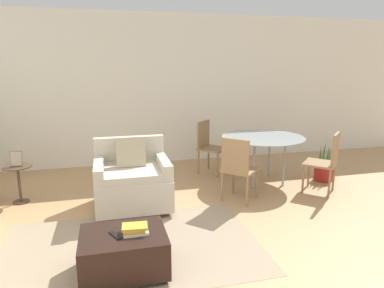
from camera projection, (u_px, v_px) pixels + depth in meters
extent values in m
cube|color=white|center=(152.00, 90.00, 6.33)|extent=(12.00, 0.06, 2.75)
cube|color=gray|center=(132.00, 247.00, 3.51)|extent=(2.61, 1.67, 0.00)
cube|color=brown|center=(137.00, 275.00, 3.04)|extent=(2.55, 0.06, 0.00)
cube|color=brown|center=(133.00, 256.00, 3.35)|extent=(2.55, 0.06, 0.00)
cube|color=brown|center=(131.00, 239.00, 3.67)|extent=(2.55, 0.06, 0.00)
cube|color=brown|center=(129.00, 225.00, 3.99)|extent=(2.55, 0.06, 0.00)
cube|color=beige|center=(133.00, 189.00, 4.44)|extent=(0.94, 0.88, 0.39)
cube|color=beige|center=(132.00, 172.00, 4.36)|extent=(0.70, 0.76, 0.10)
cube|color=beige|center=(129.00, 152.00, 4.71)|extent=(0.94, 0.12, 0.43)
cube|color=beige|center=(99.00, 170.00, 4.28)|extent=(0.12, 0.81, 0.20)
cube|color=beige|center=(163.00, 165.00, 4.47)|extent=(0.12, 0.81, 0.20)
cylinder|color=brown|center=(103.00, 220.00, 4.06)|extent=(0.05, 0.05, 0.06)
cylinder|color=brown|center=(167.00, 213.00, 4.25)|extent=(0.05, 0.05, 0.06)
cylinder|color=brown|center=(103.00, 198.00, 4.74)|extent=(0.05, 0.05, 0.06)
cylinder|color=brown|center=(159.00, 193.00, 4.93)|extent=(0.05, 0.05, 0.06)
cube|color=tan|center=(131.00, 153.00, 4.44)|extent=(0.38, 0.21, 0.39)
cube|color=black|center=(124.00, 251.00, 3.04)|extent=(0.75, 0.58, 0.34)
cylinder|color=black|center=(165.00, 281.00, 2.94)|extent=(0.04, 0.04, 0.04)
cylinder|color=black|center=(88.00, 261.00, 3.24)|extent=(0.04, 0.04, 0.04)
cylinder|color=black|center=(157.00, 252.00, 3.39)|extent=(0.04, 0.04, 0.04)
cube|color=beige|center=(136.00, 232.00, 3.01)|extent=(0.22, 0.15, 0.02)
cube|color=gold|center=(134.00, 230.00, 2.99)|extent=(0.18, 0.14, 0.03)
cube|color=gold|center=(135.00, 226.00, 3.00)|extent=(0.23, 0.17, 0.02)
cube|color=black|center=(115.00, 235.00, 2.97)|extent=(0.11, 0.17, 0.01)
cylinder|color=#4C3828|center=(17.00, 167.00, 4.56)|extent=(0.37, 0.37, 0.02)
cylinder|color=#4C3828|center=(19.00, 184.00, 4.62)|extent=(0.04, 0.04, 0.48)
cylinder|color=#4C3828|center=(21.00, 202.00, 4.67)|extent=(0.20, 0.20, 0.02)
cube|color=#8C6647|center=(16.00, 159.00, 4.53)|extent=(0.16, 0.05, 0.21)
cube|color=#B2A893|center=(16.00, 159.00, 4.53)|extent=(0.13, 0.04, 0.18)
cube|color=#8C6647|center=(17.00, 162.00, 4.57)|extent=(0.02, 0.04, 0.10)
cylinder|color=#99A8AD|center=(263.00, 137.00, 5.33)|extent=(1.28, 1.28, 0.01)
cylinder|color=#99999E|center=(254.00, 165.00, 5.12)|extent=(0.04, 0.04, 0.73)
cylinder|color=#99999E|center=(284.00, 163.00, 5.23)|extent=(0.04, 0.04, 0.73)
cylinder|color=#99999E|center=(241.00, 157.00, 5.59)|extent=(0.04, 0.04, 0.73)
cylinder|color=#99999E|center=(269.00, 155.00, 5.71)|extent=(0.04, 0.04, 0.73)
cube|color=#93704C|center=(240.00, 170.00, 4.66)|extent=(0.59, 0.59, 0.03)
cube|color=#93704C|center=(235.00, 156.00, 4.45)|extent=(0.29, 0.29, 0.45)
cylinder|color=#93704C|center=(257.00, 184.00, 4.78)|extent=(0.03, 0.03, 0.42)
cylinder|color=#93704C|center=(233.00, 179.00, 4.96)|extent=(0.03, 0.03, 0.42)
cylinder|color=#93704C|center=(247.00, 192.00, 4.48)|extent=(0.03, 0.03, 0.42)
cylinder|color=#93704C|center=(222.00, 187.00, 4.66)|extent=(0.03, 0.03, 0.42)
cube|color=#93704C|center=(320.00, 164.00, 4.96)|extent=(0.59, 0.59, 0.03)
cube|color=#93704C|center=(335.00, 149.00, 4.81)|extent=(0.29, 0.29, 0.45)
cylinder|color=#93704C|center=(309.00, 173.00, 5.25)|extent=(0.03, 0.03, 0.42)
cylinder|color=#93704C|center=(303.00, 180.00, 4.95)|extent=(0.03, 0.03, 0.42)
cylinder|color=#93704C|center=(334.00, 177.00, 5.07)|extent=(0.03, 0.03, 0.42)
cylinder|color=#93704C|center=(329.00, 184.00, 4.77)|extent=(0.03, 0.03, 0.42)
cube|color=#93704C|center=(213.00, 149.00, 5.83)|extent=(0.59, 0.59, 0.03)
cube|color=#93704C|center=(203.00, 134.00, 5.87)|extent=(0.29, 0.29, 0.45)
cylinder|color=#93704C|center=(217.00, 166.00, 5.64)|extent=(0.03, 0.03, 0.42)
cylinder|color=#93704C|center=(227.00, 160.00, 5.94)|extent=(0.03, 0.03, 0.42)
cylinder|color=#93704C|center=(199.00, 162.00, 5.82)|extent=(0.03, 0.03, 0.42)
cylinder|color=#93704C|center=(209.00, 158.00, 6.12)|extent=(0.03, 0.03, 0.42)
cylinder|color=maroon|center=(323.00, 173.00, 5.54)|extent=(0.29, 0.29, 0.25)
cylinder|color=black|center=(324.00, 166.00, 5.51)|extent=(0.27, 0.27, 0.02)
cone|color=#2D6B38|center=(328.00, 156.00, 5.48)|extent=(0.05, 0.08, 0.30)
cone|color=#2D6B38|center=(324.00, 153.00, 5.49)|extent=(0.08, 0.05, 0.39)
cone|color=#2D6B38|center=(320.00, 155.00, 5.49)|extent=(0.06, 0.07, 0.34)
cone|color=#2D6B38|center=(324.00, 156.00, 5.42)|extent=(0.05, 0.06, 0.35)
cone|color=#2D6B38|center=(329.00, 156.00, 5.40)|extent=(0.10, 0.07, 0.36)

